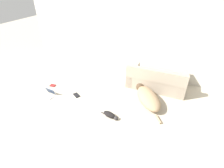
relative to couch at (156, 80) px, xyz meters
The scene contains 8 objects.
ground_plane 3.26m from the couch, 115.22° to the right, with size 20.00×20.00×0.00m, color #BCB29E.
wall_back 1.85m from the couch, 154.81° to the left, with size 7.36×0.06×2.56m.
couch is the anchor object (origin of this frame).
dog 0.81m from the couch, 91.30° to the right, with size 1.07×1.31×0.32m.
cat 1.90m from the couch, 110.12° to the right, with size 0.50×0.20×0.14m.
laptop_open 3.13m from the couch, 146.11° to the right, with size 0.33×0.29×0.22m.
book_black 2.38m from the couch, 143.38° to the right, with size 0.25×0.21×0.02m.
book_red 3.17m from the couch, 155.26° to the right, with size 0.18×0.14×0.02m.
Camera 1 is at (2.15, -1.63, 2.96)m, focal length 28.00 mm.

